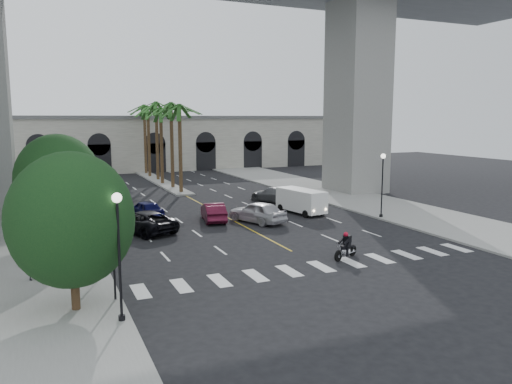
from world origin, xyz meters
name	(u,v)px	position (x,y,z in m)	size (l,w,h in m)	color
ground	(308,260)	(0.00, 0.00, 0.00)	(140.00, 140.00, 0.00)	black
sidewalk_left	(30,229)	(-15.00, 15.00, 0.07)	(8.00, 100.00, 0.15)	gray
sidewalk_right	(366,202)	(15.00, 15.00, 0.07)	(8.00, 100.00, 0.15)	gray
median	(160,182)	(0.00, 38.00, 0.10)	(2.00, 24.00, 0.20)	gray
pier_building	(135,143)	(0.00, 55.00, 4.27)	(71.00, 10.50, 8.50)	silver
bridge	(228,9)	(3.42, 22.00, 18.51)	(75.00, 13.00, 26.00)	gray
palm_a	(179,109)	(0.00, 28.00, 9.10)	(3.20, 3.20, 10.30)	#47331E
palm_b	(171,107)	(0.10, 32.00, 9.37)	(3.20, 3.20, 10.60)	#47331E
palm_c	(161,112)	(-0.20, 36.00, 8.91)	(3.20, 3.20, 10.10)	#47331E
palm_d	(156,106)	(0.15, 40.00, 9.65)	(3.20, 3.20, 10.90)	#47331E
palm_e	(148,110)	(-0.10, 44.00, 9.19)	(3.20, 3.20, 10.40)	#47331E
palm_f	(144,109)	(0.20, 48.00, 9.46)	(3.20, 3.20, 10.70)	#47331E
street_tree_near	(71,220)	(-13.00, -3.00, 4.02)	(5.20, 5.20, 6.89)	#382616
street_tree_mid	(58,180)	(-13.00, 10.00, 4.21)	(5.44, 5.44, 7.21)	#382616
street_tree_far	(53,168)	(-13.00, 22.00, 3.90)	(5.04, 5.04, 6.68)	#382616
lamp_post_left_near	(119,246)	(-11.40, -5.00, 3.22)	(0.40, 0.40, 5.35)	black
lamp_post_left_far	(78,183)	(-11.40, 16.00, 3.22)	(0.40, 0.40, 5.35)	black
lamp_post_right	(382,180)	(11.40, 8.00, 3.22)	(0.40, 0.40, 5.35)	black
traffic_signal_near	(113,248)	(-11.30, -2.50, 2.51)	(0.25, 0.18, 3.65)	black
traffic_signal_far	(102,230)	(-11.30, 1.50, 2.51)	(0.25, 0.18, 3.65)	black
motorcycle_rider	(346,246)	(2.21, -0.67, 0.73)	(2.08, 1.03, 1.61)	black
car_a	(258,212)	(1.50, 10.69, 0.86)	(2.02, 5.03, 1.71)	silver
car_b	(213,212)	(-1.50, 12.65, 0.75)	(1.58, 4.53, 1.49)	#4F0F24
car_c	(143,222)	(-7.43, 10.89, 0.79)	(2.63, 5.71, 1.59)	black
car_d	(274,194)	(6.94, 18.90, 0.77)	(2.15, 5.28, 1.53)	#5B5C60
car_e	(146,209)	(-6.22, 16.12, 0.73)	(1.73, 4.31, 1.47)	#111252
cargo_van	(301,200)	(6.48, 12.62, 1.17)	(2.67, 5.17, 2.10)	white
pedestrian_a	(33,263)	(-14.67, 2.00, 0.98)	(0.60, 0.40, 1.66)	black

